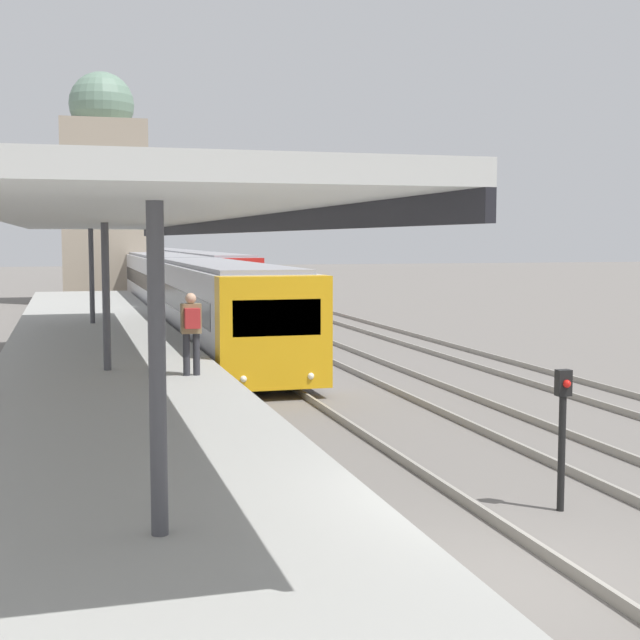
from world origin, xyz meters
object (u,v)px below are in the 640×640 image
train_near (150,275)px  train_far (172,265)px  person_on_platform (191,327)px  signal_post_near (563,424)px

train_near → train_far: 22.16m
person_on_platform → train_near: (2.24, 34.19, -0.32)m
train_near → person_on_platform: bearing=-93.8°
person_on_platform → train_far: train_far is taller
train_near → signal_post_near: (1.88, -41.27, -0.46)m
train_near → signal_post_near: train_near is taller
person_on_platform → train_near: bearing=86.2°
person_on_platform → train_far: 56.35m
train_near → train_far: train_near is taller
train_near → signal_post_near: size_ratio=32.57×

